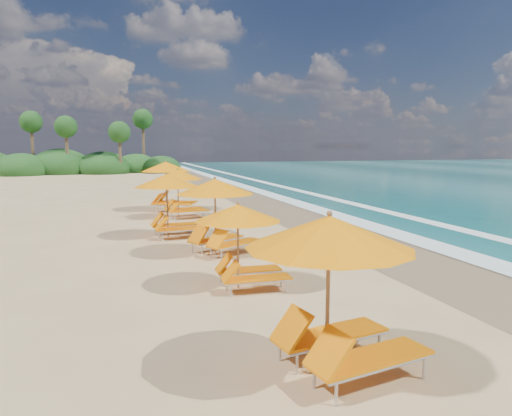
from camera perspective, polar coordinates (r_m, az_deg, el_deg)
ground at (r=16.17m, az=-0.00°, el=-4.22°), size 160.00×160.00×0.00m
wet_sand at (r=17.73m, az=12.49°, el=-3.34°), size 4.00×160.00×0.01m
surf_foam at (r=19.18m, az=19.56°, el=-2.71°), size 4.00×160.00×0.01m
station_0 at (r=6.84m, az=10.13°, el=-9.11°), size 2.91×2.78×2.42m
station_1 at (r=10.83m, az=-1.42°, el=-3.94°), size 2.25×2.09×2.05m
station_2 at (r=14.25m, az=-4.46°, el=-0.34°), size 3.18×3.18×2.41m
station_3 at (r=17.20m, az=-10.25°, el=0.87°), size 2.70×2.53×2.38m
station_4 at (r=21.80m, az=-9.12°, el=2.19°), size 2.69×2.55×2.31m
station_5 at (r=24.36m, az=-10.56°, el=3.10°), size 3.39×3.36×2.60m
treeline at (r=60.95m, az=-21.94°, el=4.87°), size 25.80×8.80×9.74m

